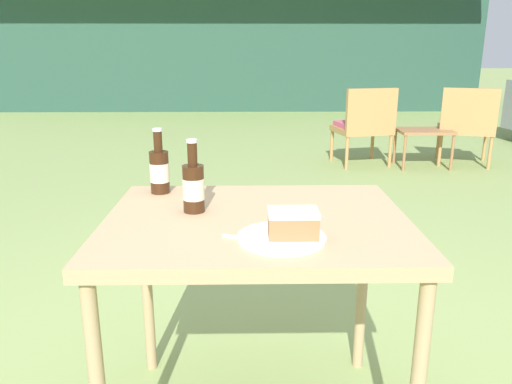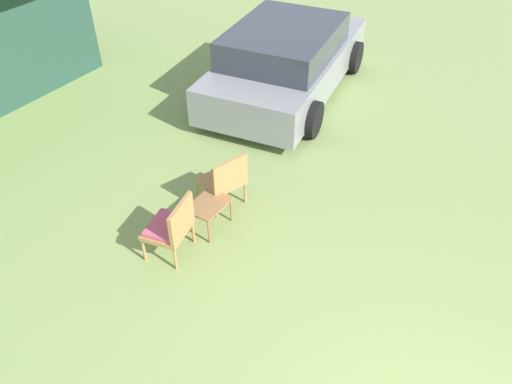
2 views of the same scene
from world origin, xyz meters
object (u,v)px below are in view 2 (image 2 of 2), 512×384
at_px(wicker_chair_cushioned, 171,226).
at_px(garden_side_table, 209,206).
at_px(parked_car, 286,60).
at_px(wicker_chair_plain, 225,179).

xyz_separation_m(wicker_chair_cushioned, garden_side_table, (0.61, -0.10, -0.10)).
relative_size(wicker_chair_cushioned, garden_side_table, 1.53).
bearing_deg(wicker_chair_cushioned, parked_car, 179.79).
relative_size(parked_car, garden_side_table, 8.12).
bearing_deg(parked_car, garden_side_table, -173.48).
distance_m(parked_car, wicker_chair_plain, 3.44).
bearing_deg(garden_side_table, wicker_chair_cushioned, 171.21).
xyz_separation_m(wicker_chair_plain, garden_side_table, (-0.47, -0.08, -0.11)).
distance_m(parked_car, wicker_chair_cushioned, 4.49).
bearing_deg(garden_side_table, parked_car, 14.97).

